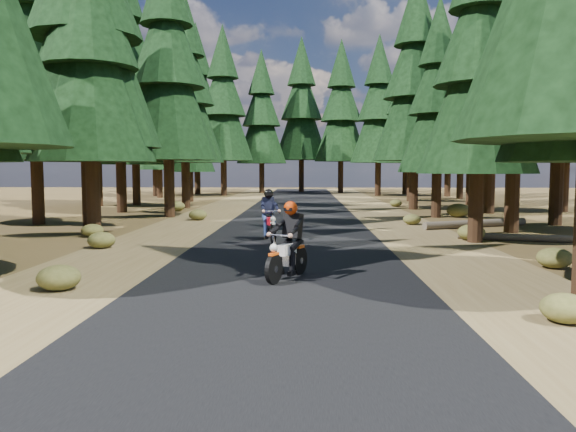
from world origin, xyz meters
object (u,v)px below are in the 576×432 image
at_px(log_near, 476,224).
at_px(log_far, 515,237).
at_px(rider_follow, 269,224).
at_px(rider_lead, 287,254).

height_order(log_near, log_far, log_near).
bearing_deg(log_far, rider_follow, -161.94).
height_order(log_far, rider_follow, rider_follow).
relative_size(log_near, rider_follow, 2.56).
bearing_deg(log_far, rider_lead, -121.56).
xyz_separation_m(log_far, rider_lead, (-7.41, -6.85, 0.45)).
distance_m(rider_lead, rider_follow, 6.56).
bearing_deg(log_near, rider_follow, -175.42).
distance_m(log_near, rider_lead, 13.45).
xyz_separation_m(log_near, rider_follow, (-8.24, -4.70, 0.42)).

